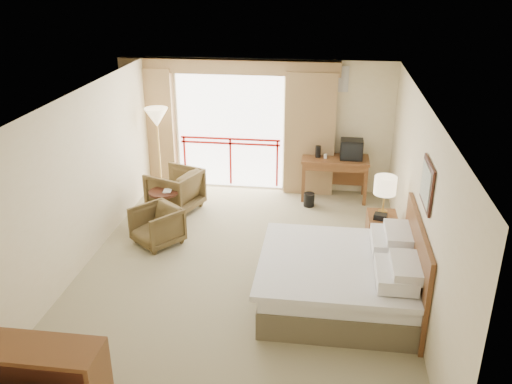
# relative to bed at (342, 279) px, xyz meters

# --- Properties ---
(floor) EXTENTS (7.00, 7.00, 0.00)m
(floor) POSITION_rel_bed_xyz_m (-1.50, 0.60, -0.38)
(floor) COLOR gray
(floor) RESTS_ON ground
(ceiling) EXTENTS (7.00, 7.00, 0.00)m
(ceiling) POSITION_rel_bed_xyz_m (-1.50, 0.60, 2.32)
(ceiling) COLOR white
(ceiling) RESTS_ON wall_back
(wall_back) EXTENTS (5.00, 0.00, 5.00)m
(wall_back) POSITION_rel_bed_xyz_m (-1.50, 4.10, 0.97)
(wall_back) COLOR beige
(wall_back) RESTS_ON ground
(wall_front) EXTENTS (5.00, 0.00, 5.00)m
(wall_front) POSITION_rel_bed_xyz_m (-1.50, -2.90, 0.97)
(wall_front) COLOR beige
(wall_front) RESTS_ON ground
(wall_left) EXTENTS (0.00, 7.00, 7.00)m
(wall_left) POSITION_rel_bed_xyz_m (-4.00, 0.60, 0.97)
(wall_left) COLOR beige
(wall_left) RESTS_ON ground
(wall_right) EXTENTS (0.00, 7.00, 7.00)m
(wall_right) POSITION_rel_bed_xyz_m (1.00, 0.60, 0.97)
(wall_right) COLOR beige
(wall_right) RESTS_ON ground
(balcony_door) EXTENTS (2.40, 0.00, 2.40)m
(balcony_door) POSITION_rel_bed_xyz_m (-2.30, 4.08, 0.82)
(balcony_door) COLOR white
(balcony_door) RESTS_ON wall_back
(balcony_railing) EXTENTS (2.09, 0.03, 1.02)m
(balcony_railing) POSITION_rel_bed_xyz_m (-2.30, 4.06, 0.44)
(balcony_railing) COLOR #AB140E
(balcony_railing) RESTS_ON wall_back
(curtain_left) EXTENTS (1.00, 0.26, 2.50)m
(curtain_left) POSITION_rel_bed_xyz_m (-3.95, 3.95, 0.87)
(curtain_left) COLOR olive
(curtain_left) RESTS_ON wall_back
(curtain_right) EXTENTS (1.00, 0.26, 2.50)m
(curtain_right) POSITION_rel_bed_xyz_m (-0.65, 3.95, 0.87)
(curtain_right) COLOR olive
(curtain_right) RESTS_ON wall_back
(valance) EXTENTS (4.40, 0.22, 0.28)m
(valance) POSITION_rel_bed_xyz_m (-2.30, 3.98, 2.17)
(valance) COLOR olive
(valance) RESTS_ON wall_back
(hvac_vent) EXTENTS (0.50, 0.04, 0.50)m
(hvac_vent) POSITION_rel_bed_xyz_m (-0.20, 4.07, 1.97)
(hvac_vent) COLOR silver
(hvac_vent) RESTS_ON wall_back
(bed) EXTENTS (2.13, 2.06, 0.97)m
(bed) POSITION_rel_bed_xyz_m (0.00, 0.00, 0.00)
(bed) COLOR brown
(bed) RESTS_ON floor
(headboard) EXTENTS (0.06, 2.10, 1.30)m
(headboard) POSITION_rel_bed_xyz_m (0.96, 0.00, 0.27)
(headboard) COLOR #5A321A
(headboard) RESTS_ON wall_right
(framed_art) EXTENTS (0.04, 0.72, 0.60)m
(framed_art) POSITION_rel_bed_xyz_m (0.97, 0.00, 1.47)
(framed_art) COLOR black
(framed_art) RESTS_ON wall_right
(nightstand) EXTENTS (0.48, 0.57, 0.67)m
(nightstand) POSITION_rel_bed_xyz_m (0.65, 1.55, -0.04)
(nightstand) COLOR #5A321A
(nightstand) RESTS_ON floor
(table_lamp) EXTENTS (0.36, 0.36, 0.63)m
(table_lamp) POSITION_rel_bed_xyz_m (0.65, 1.60, 0.78)
(table_lamp) COLOR tan
(table_lamp) RESTS_ON nightstand
(phone) EXTENTS (0.23, 0.20, 0.09)m
(phone) POSITION_rel_bed_xyz_m (0.60, 1.40, 0.33)
(phone) COLOR black
(phone) RESTS_ON nightstand
(desk) EXTENTS (1.32, 0.64, 0.86)m
(desk) POSITION_rel_bed_xyz_m (-0.11, 3.75, 0.29)
(desk) COLOR #5A321A
(desk) RESTS_ON floor
(tv) EXTENTS (0.43, 0.35, 0.39)m
(tv) POSITION_rel_bed_xyz_m (0.19, 3.69, 0.68)
(tv) COLOR black
(tv) RESTS_ON desk
(coffee_maker) EXTENTS (0.14, 0.14, 0.24)m
(coffee_maker) POSITION_rel_bed_xyz_m (-0.46, 3.69, 0.60)
(coffee_maker) COLOR black
(coffee_maker) RESTS_ON desk
(cup) EXTENTS (0.07, 0.07, 0.09)m
(cup) POSITION_rel_bed_xyz_m (-0.31, 3.64, 0.53)
(cup) COLOR white
(cup) RESTS_ON desk
(wastebasket) EXTENTS (0.28, 0.28, 0.27)m
(wastebasket) POSITION_rel_bed_xyz_m (-0.59, 3.23, -0.24)
(wastebasket) COLOR black
(wastebasket) RESTS_ON floor
(armchair_far) EXTENTS (1.13, 1.12, 0.80)m
(armchair_far) POSITION_rel_bed_xyz_m (-3.14, 2.73, -0.38)
(armchair_far) COLOR #4A391D
(armchair_far) RESTS_ON floor
(armchair_near) EXTENTS (1.01, 1.01, 0.66)m
(armchair_near) POSITION_rel_bed_xyz_m (-3.07, 1.34, -0.38)
(armchair_near) COLOR #4A391D
(armchair_near) RESTS_ON floor
(side_table) EXTENTS (0.54, 0.54, 0.59)m
(side_table) POSITION_rel_bed_xyz_m (-3.20, 2.20, 0.03)
(side_table) COLOR black
(side_table) RESTS_ON floor
(book) EXTENTS (0.17, 0.21, 0.02)m
(book) POSITION_rel_bed_xyz_m (-3.20, 2.20, 0.22)
(book) COLOR white
(book) RESTS_ON side_table
(floor_lamp) EXTENTS (0.46, 0.46, 1.82)m
(floor_lamp) POSITION_rel_bed_xyz_m (-3.63, 3.40, 1.19)
(floor_lamp) COLOR tan
(floor_lamp) RESTS_ON floor
(dresser) EXTENTS (1.24, 0.53, 0.83)m
(dresser) POSITION_rel_bed_xyz_m (-3.09, -2.45, 0.04)
(dresser) COLOR #5A321A
(dresser) RESTS_ON floor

